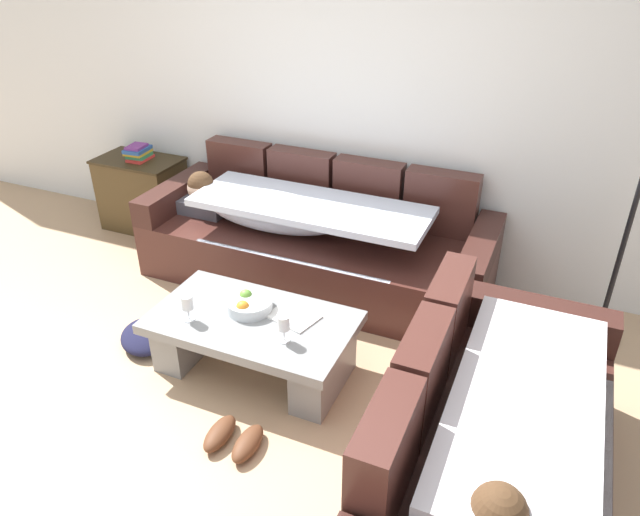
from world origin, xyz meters
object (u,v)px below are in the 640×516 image
object	(u,v)px
wine_glass_near_left	(187,303)
wine_glass_near_right	(284,324)
fruit_bowl	(249,304)
open_magazine	(293,316)
couch_near_window	(492,452)
coffee_table	(253,338)
side_cabinet	(143,194)
couch_along_wall	(310,241)
book_stack_on_cabinet	(138,152)
crumpled_garment	(146,336)
pair_of_shoes	(234,438)
floor_lamp	(632,182)

from	to	relation	value
wine_glass_near_left	wine_glass_near_right	distance (m)	0.60
fruit_bowl	wine_glass_near_right	distance (m)	0.39
wine_glass_near_right	open_magazine	bearing A→B (deg)	103.40
couch_near_window	coffee_table	size ratio (longest dim) A/B	1.58
coffee_table	open_magazine	xyz separation A→B (m)	(0.22, 0.11, 0.15)
side_cabinet	couch_along_wall	bearing A→B (deg)	-7.43
side_cabinet	book_stack_on_cabinet	distance (m)	0.38
couch_along_wall	open_magazine	xyz separation A→B (m)	(0.34, -1.00, 0.06)
wine_glass_near_right	couch_along_wall	bearing A→B (deg)	108.00
open_magazine	crumpled_garment	xyz separation A→B (m)	(-0.99, -0.17, -0.33)
pair_of_shoes	floor_lamp	bearing A→B (deg)	45.73
wine_glass_near_left	pair_of_shoes	size ratio (longest dim) A/B	0.56
open_magazine	wine_glass_near_left	bearing A→B (deg)	-138.51
book_stack_on_cabinet	pair_of_shoes	xyz separation A→B (m)	(2.02, -1.92, -0.66)
couch_near_window	open_magazine	size ratio (longest dim) A/B	6.79
couch_along_wall	floor_lamp	bearing A→B (deg)	0.89
wine_glass_near_left	book_stack_on_cabinet	bearing A→B (deg)	135.05
couch_near_window	floor_lamp	world-z (taller)	floor_lamp
couch_along_wall	pair_of_shoes	bearing A→B (deg)	-79.20
couch_along_wall	floor_lamp	world-z (taller)	floor_lamp
coffee_table	book_stack_on_cabinet	size ratio (longest dim) A/B	5.21
wine_glass_near_right	side_cabinet	bearing A→B (deg)	145.58
fruit_bowl	wine_glass_near_left	xyz separation A→B (m)	(-0.27, -0.24, 0.08)
wine_glass_near_right	side_cabinet	xyz separation A→B (m)	(-2.11, 1.45, -0.17)
book_stack_on_cabinet	pair_of_shoes	bearing A→B (deg)	-43.51
wine_glass_near_left	pair_of_shoes	bearing A→B (deg)	-38.95
fruit_bowl	wine_glass_near_left	bearing A→B (deg)	-138.57
floor_lamp	pair_of_shoes	bearing A→B (deg)	-134.27
coffee_table	couch_near_window	bearing A→B (deg)	-15.88
fruit_bowl	book_stack_on_cabinet	distance (m)	2.18
side_cabinet	crumpled_garment	bearing A→B (deg)	-52.47
side_cabinet	fruit_bowl	bearing A→B (deg)	-35.21
wine_glass_near_right	wine_glass_near_left	bearing A→B (deg)	-175.73
pair_of_shoes	open_magazine	bearing A→B (deg)	88.19
side_cabinet	crumpled_garment	size ratio (longest dim) A/B	1.80
open_magazine	side_cabinet	distance (m)	2.40
coffee_table	wine_glass_near_left	distance (m)	0.45
floor_lamp	crumpled_garment	distance (m)	3.09
couch_near_window	side_cabinet	bearing A→B (deg)	62.14
wine_glass_near_left	couch_along_wall	bearing A→B (deg)	81.05
coffee_table	wine_glass_near_left	bearing A→B (deg)	-153.74
coffee_table	fruit_bowl	distance (m)	0.20
couch_along_wall	wine_glass_near_left	bearing A→B (deg)	-98.95
wine_glass_near_left	floor_lamp	xyz separation A→B (m)	(2.20, 1.30, 0.62)
fruit_bowl	couch_along_wall	bearing A→B (deg)	93.68
couch_along_wall	side_cabinet	distance (m)	1.73
fruit_bowl	pair_of_shoes	size ratio (longest dim) A/B	0.94
fruit_bowl	crumpled_garment	bearing A→B (deg)	-168.77
couch_near_window	open_magazine	world-z (taller)	couch_near_window
book_stack_on_cabinet	crumpled_garment	xyz separation A→B (m)	(1.05, -1.40, -0.64)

